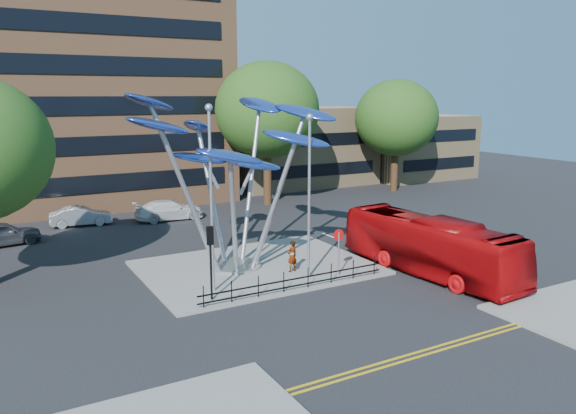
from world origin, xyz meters
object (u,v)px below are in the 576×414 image
parked_car_right (169,210)px  tree_right (267,110)px  red_bus (430,246)px  leaf_sculpture (231,143)px  traffic_light_island (210,247)px  pedestrian (292,256)px  no_entry_sign_island (339,244)px  street_lamp_left (211,183)px  tree_far (396,118)px  street_lamp_right (309,182)px  parked_car_left (2,234)px  parked_car_mid (81,216)px

parked_car_right → tree_right: bearing=-78.6°
red_bus → parked_car_right: (-7.91, 19.46, -0.78)m
leaf_sculpture → traffic_light_island: 6.65m
pedestrian → parked_car_right: 16.08m
tree_right → no_entry_sign_island: bearing=-107.1°
traffic_light_island → no_entry_sign_island: (7.00, 0.02, -0.80)m
street_lamp_left → tree_right: bearing=56.0°
pedestrian → tree_far: bearing=-151.6°
street_lamp_right → traffic_light_island: bearing=-174.8°
parked_car_left → tree_right: bearing=-86.8°
no_entry_sign_island → street_lamp_left: bearing=171.4°
no_entry_sign_island → pedestrian: size_ratio=1.46×
leaf_sculpture → pedestrian: (2.30, -2.45, -5.88)m
leaf_sculpture → parked_car_left: size_ratio=2.82×
leaf_sculpture → parked_car_mid: (-5.43, 14.77, -6.17)m
red_bus → traffic_light_island: bearing=168.1°
parked_car_mid → traffic_light_island: bearing=-165.4°
street_lamp_left → parked_car_right: street_lamp_left is taller
tree_far → street_lamp_left: 32.37m
parked_car_left → tree_far: bearing=-91.1°
no_entry_sign_island → parked_car_right: size_ratio=0.48×
parked_car_mid → pedestrian: bearing=-148.7°
tree_far → street_lamp_right: tree_far is taller
red_bus → parked_car_right: 21.02m
street_lamp_right → parked_car_right: size_ratio=1.62×
pedestrian → parked_car_left: 19.03m
tree_far → parked_car_right: (-23.31, -1.77, -6.36)m
street_lamp_right → parked_car_mid: street_lamp_right is taller
tree_right → pedestrian: 20.64m
tree_right → street_lamp_left: 22.49m
street_lamp_right → parked_car_left: street_lamp_right is taller
street_lamp_right → parked_car_mid: 20.58m
red_bus → street_lamp_right: bearing=156.5°
no_entry_sign_island → traffic_light_island: bearing=-179.9°
leaf_sculpture → parked_car_mid: leaf_sculpture is taller
leaf_sculpture → street_lamp_left: size_ratio=1.45×
tree_right → parked_car_right: size_ratio=2.36×
leaf_sculpture → parked_car_right: bearing=86.8°
tree_right → parked_car_left: tree_right is taller
no_entry_sign_island → red_bus: 4.93m
parked_car_left → parked_car_right: 11.66m
traffic_light_island → street_lamp_left: bearing=63.4°
leaf_sculpture → red_bus: leaf_sculpture is taller
parked_car_mid → street_lamp_left: bearing=-163.4°
no_entry_sign_island → tree_far: bearing=44.3°
street_lamp_right → red_bus: 7.41m
street_lamp_left → red_bus: size_ratio=0.80×
traffic_light_island → parked_car_left: size_ratio=0.76×
tree_far → no_entry_sign_island: bearing=-135.7°
tree_right → leaf_sculpture: size_ratio=0.95×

